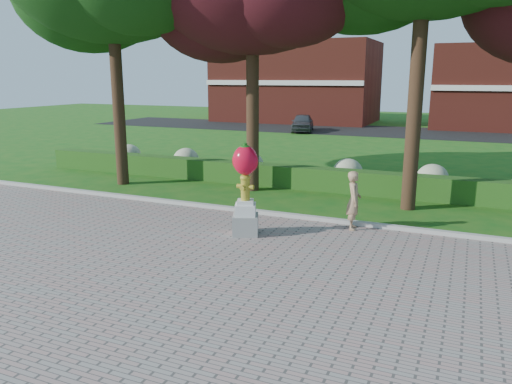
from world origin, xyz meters
The scene contains 10 objects.
ground centered at (0.00, 0.00, 0.00)m, with size 100.00×100.00×0.00m, color #165916.
walkway centered at (0.00, -4.00, 0.02)m, with size 40.00×14.00×0.04m, color gray.
curb centered at (0.00, 3.00, 0.07)m, with size 40.00×0.18×0.15m, color #ADADA5.
lawn_hedge centered at (0.00, 7.00, 0.40)m, with size 24.00×0.70×0.80m, color #174B15.
hydrangea_row centered at (0.57, 8.00, 0.55)m, with size 20.10×1.10×0.99m.
street centered at (0.00, 28.00, 0.01)m, with size 50.00×8.00×0.02m, color black.
building_left centered at (-10.00, 34.00, 3.50)m, with size 14.00×8.00×7.00m, color maroon.
hydrant_sculpture centered at (-0.02, 1.04, 1.29)m, with size 0.83×0.83×2.37m.
woman centered at (2.42, 2.60, 0.83)m, with size 0.57×0.38×1.57m, color tan.
parked_car centered at (-6.53, 25.42, 0.67)m, with size 1.53×3.81×1.30m, color #404448.
Camera 1 is at (5.13, -10.15, 4.02)m, focal length 35.00 mm.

